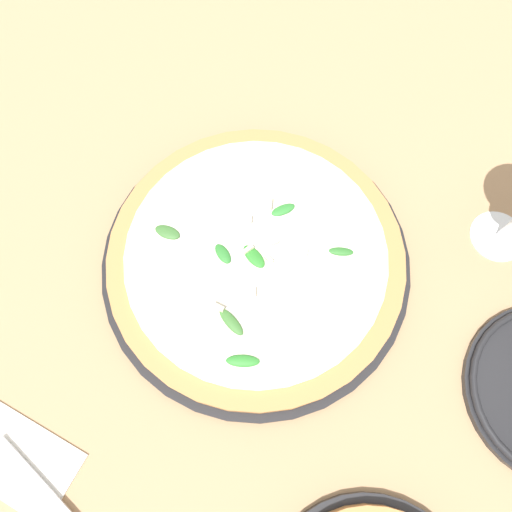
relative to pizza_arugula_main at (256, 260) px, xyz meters
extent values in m
plane|color=#9E7A56|center=(-0.01, -0.02, -0.02)|extent=(6.00, 6.00, 0.00)
cylinder|color=black|center=(0.00, 0.00, -0.01)|extent=(0.37, 0.37, 0.01)
cylinder|color=#AD7542|center=(0.00, 0.00, 0.00)|extent=(0.35, 0.35, 0.02)
cylinder|color=silver|center=(0.00, 0.00, 0.02)|extent=(0.31, 0.31, 0.01)
ellipsoid|color=#276E24|center=(0.00, 0.00, 0.02)|extent=(0.04, 0.03, 0.01)
ellipsoid|color=#297028|center=(-0.05, 0.11, 0.02)|extent=(0.04, 0.03, 0.01)
ellipsoid|color=#2B6528|center=(-0.08, -0.05, 0.02)|extent=(0.03, 0.02, 0.01)
ellipsoid|color=#35612B|center=(0.10, 0.03, 0.02)|extent=(0.03, 0.02, 0.01)
ellipsoid|color=#286B29|center=(0.03, 0.02, 0.02)|extent=(0.03, 0.02, 0.01)
ellipsoid|color=#2B722D|center=(0.00, -0.06, 0.02)|extent=(0.03, 0.03, 0.01)
ellipsoid|color=#34622A|center=(-0.02, 0.08, 0.02)|extent=(0.04, 0.02, 0.01)
cube|color=beige|center=(0.03, -0.03, 0.03)|extent=(0.01, 0.01, 0.00)
cube|color=beige|center=(-0.05, -0.03, 0.03)|extent=(0.01, 0.01, 0.01)
cube|color=beige|center=(0.01, 0.00, 0.03)|extent=(0.01, 0.01, 0.01)
cube|color=beige|center=(-0.02, 0.04, 0.03)|extent=(0.01, 0.01, 0.01)
cube|color=beige|center=(0.02, -0.06, 0.03)|extent=(0.01, 0.01, 0.01)
cube|color=beige|center=(-0.01, -0.02, 0.03)|extent=(0.01, 0.01, 0.00)
cube|color=beige|center=(-0.02, 0.00, 0.03)|extent=(0.01, 0.01, 0.01)
cube|color=beige|center=(0.00, 0.08, 0.03)|extent=(0.01, 0.01, 0.01)
cylinder|color=white|center=(-0.23, -0.19, -0.02)|extent=(0.07, 0.07, 0.00)
cube|color=silver|center=(0.09, 0.32, -0.01)|extent=(0.13, 0.09, 0.01)
cube|color=silver|center=(0.06, 0.33, -0.01)|extent=(0.13, 0.03, 0.00)
camera|label=1|loc=(-0.11, 0.17, 0.56)|focal=35.00mm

